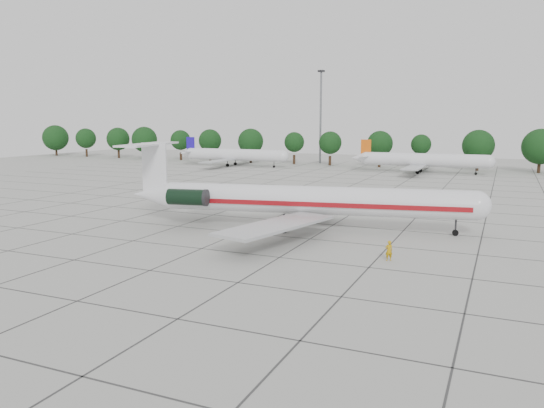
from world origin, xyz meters
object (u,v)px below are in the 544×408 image
(main_airliner, at_px, (294,199))
(bg_airliner_c, at_px, (423,160))
(bg_airliner_b, at_px, (234,155))
(floodlight_mast, at_px, (321,111))
(ground_crew, at_px, (389,251))

(main_airliner, bearing_deg, bg_airliner_c, 75.64)
(bg_airliner_b, distance_m, bg_airliner_c, 47.85)
(main_airliner, relative_size, bg_airliner_c, 1.41)
(main_airliner, distance_m, bg_airliner_c, 70.01)
(main_airliner, height_order, bg_airliner_b, main_airliner)
(bg_airliner_c, xyz_separation_m, floodlight_mast, (-30.63, 17.85, 11.37))
(ground_crew, xyz_separation_m, floodlight_mast, (-39.04, 97.21, 13.39))
(bg_airliner_b, bearing_deg, floodlight_mast, 47.95)
(main_airliner, bearing_deg, bg_airliner_b, 111.50)
(main_airliner, xyz_separation_m, floodlight_mast, (-26.49, 87.74, 10.97))
(main_airliner, relative_size, bg_airliner_b, 1.41)
(bg_airliner_b, height_order, bg_airliner_c, same)
(ground_crew, bearing_deg, floodlight_mast, -99.24)
(bg_airliner_c, height_order, floodlight_mast, floodlight_mast)
(bg_airliner_b, xyz_separation_m, floodlight_mast, (17.21, 19.08, 11.37))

